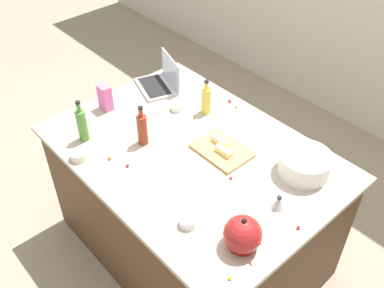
% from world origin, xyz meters
% --- Properties ---
extents(ground_plane, '(12.00, 12.00, 0.00)m').
position_xyz_m(ground_plane, '(0.00, 0.00, 0.00)').
color(ground_plane, gray).
extents(island_counter, '(1.68, 1.20, 0.90)m').
position_xyz_m(island_counter, '(0.00, 0.00, 0.45)').
color(island_counter, '#4C331E').
rests_on(island_counter, ground).
extents(laptop, '(0.36, 0.31, 0.22)m').
position_xyz_m(laptop, '(-0.65, 0.29, 0.95)').
color(laptop, '#B7B7BC').
rests_on(laptop, island_counter).
extents(mixing_bowl_large, '(0.29, 0.29, 0.13)m').
position_xyz_m(mixing_bowl_large, '(0.54, 0.33, 0.97)').
color(mixing_bowl_large, white).
rests_on(mixing_bowl_large, island_counter).
extents(bottle_soy, '(0.06, 0.06, 0.26)m').
position_xyz_m(bottle_soy, '(-0.25, -0.17, 1.00)').
color(bottle_soy, maroon).
rests_on(bottle_soy, island_counter).
extents(bottle_olive, '(0.06, 0.06, 0.27)m').
position_xyz_m(bottle_olive, '(-0.51, -0.41, 1.01)').
color(bottle_olive, '#4C8C38').
rests_on(bottle_olive, island_counter).
extents(bottle_oil, '(0.06, 0.06, 0.24)m').
position_xyz_m(bottle_oil, '(-0.23, 0.32, 1.00)').
color(bottle_oil, '#DBC64C').
rests_on(bottle_oil, island_counter).
extents(kettle, '(0.21, 0.18, 0.20)m').
position_xyz_m(kettle, '(0.65, -0.27, 0.98)').
color(kettle, maroon).
rests_on(kettle, island_counter).
extents(cutting_board, '(0.32, 0.24, 0.02)m').
position_xyz_m(cutting_board, '(0.12, 0.13, 0.91)').
color(cutting_board, tan).
rests_on(cutting_board, island_counter).
extents(butter_stick_left, '(0.11, 0.04, 0.04)m').
position_xyz_m(butter_stick_left, '(0.16, 0.10, 0.94)').
color(butter_stick_left, '#F4E58C').
rests_on(butter_stick_left, cutting_board).
extents(butter_stick_right, '(0.11, 0.04, 0.04)m').
position_xyz_m(butter_stick_right, '(0.07, 0.15, 0.94)').
color(butter_stick_right, '#F4E58C').
rests_on(butter_stick_right, cutting_board).
extents(ramekin_small, '(0.09, 0.09, 0.05)m').
position_xyz_m(ramekin_small, '(-0.38, -0.53, 0.92)').
color(ramekin_small, beige).
rests_on(ramekin_small, island_counter).
extents(ramekin_medium, '(0.08, 0.08, 0.04)m').
position_xyz_m(ramekin_medium, '(-0.37, 0.19, 0.92)').
color(ramekin_medium, white).
rests_on(ramekin_medium, island_counter).
extents(ramekin_wide, '(0.08, 0.08, 0.04)m').
position_xyz_m(ramekin_wide, '(0.40, -0.38, 0.92)').
color(ramekin_wide, white).
rests_on(ramekin_wide, island_counter).
extents(kitchen_timer, '(0.07, 0.07, 0.08)m').
position_xyz_m(kitchen_timer, '(0.62, 0.03, 0.94)').
color(kitchen_timer, '#B2B2B7').
rests_on(kitchen_timer, island_counter).
extents(candy_bag, '(0.09, 0.06, 0.17)m').
position_xyz_m(candy_bag, '(-0.69, -0.14, 0.99)').
color(candy_bag, pink).
rests_on(candy_bag, island_counter).
extents(candy_0, '(0.02, 0.02, 0.02)m').
position_xyz_m(candy_0, '(-0.25, -0.40, 0.91)').
color(candy_0, orange).
rests_on(candy_0, island_counter).
extents(candy_1, '(0.02, 0.02, 0.02)m').
position_xyz_m(candy_1, '(-0.13, 0.50, 0.91)').
color(candy_1, orange).
rests_on(candy_1, island_counter).
extents(candy_3, '(0.02, 0.02, 0.02)m').
position_xyz_m(candy_3, '(0.31, -0.00, 0.91)').
color(candy_3, red).
rests_on(candy_3, island_counter).
extents(candy_4, '(0.02, 0.02, 0.02)m').
position_xyz_m(candy_4, '(0.74, -0.44, 0.91)').
color(candy_4, yellow).
rests_on(candy_4, island_counter).
extents(candy_5, '(0.02, 0.02, 0.02)m').
position_xyz_m(candy_5, '(0.77, 0.00, 0.91)').
color(candy_5, red).
rests_on(candy_5, island_counter).
extents(candy_6, '(0.02, 0.02, 0.02)m').
position_xyz_m(candy_6, '(-0.14, -0.36, 0.91)').
color(candy_6, red).
rests_on(candy_6, island_counter).
extents(candy_7, '(0.02, 0.02, 0.02)m').
position_xyz_m(candy_7, '(-0.20, 0.52, 0.91)').
color(candy_7, red).
rests_on(candy_7, island_counter).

